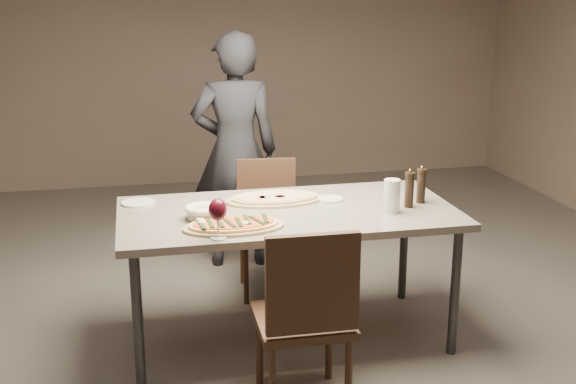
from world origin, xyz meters
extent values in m
plane|color=#5B564F|center=(0.00, 0.00, 0.00)|extent=(7.00, 7.00, 0.00)
plane|color=gray|center=(0.00, 3.50, 1.40)|extent=(6.00, 0.00, 6.00)
cube|color=slate|center=(0.00, 0.00, 0.73)|extent=(1.80, 0.90, 0.04)
cylinder|color=#333335|center=(-0.82, -0.37, 0.35)|extent=(0.05, 0.05, 0.71)
cylinder|color=#333335|center=(0.82, -0.37, 0.35)|extent=(0.05, 0.05, 0.71)
cylinder|color=#333335|center=(-0.82, 0.37, 0.35)|extent=(0.05, 0.05, 0.71)
cylinder|color=#333335|center=(0.82, 0.37, 0.35)|extent=(0.05, 0.05, 0.71)
ellipsoid|color=white|center=(-0.49, -0.18, 0.79)|extent=(0.04, 0.04, 0.01)
ellipsoid|color=white|center=(-0.49, -0.22, 0.79)|extent=(0.04, 0.04, 0.01)
ellipsoid|color=white|center=(-0.27, -0.28, 0.79)|extent=(0.04, 0.04, 0.01)
cube|color=#203014|center=(-0.49, -0.26, 0.79)|extent=(0.04, 0.15, 0.01)
cube|color=#203014|center=(-0.44, -0.25, 0.79)|extent=(0.03, 0.14, 0.01)
cube|color=#203014|center=(-0.40, -0.26, 0.79)|extent=(0.03, 0.14, 0.01)
cube|color=#203014|center=(-0.35, -0.26, 0.79)|extent=(0.05, 0.14, 0.01)
cube|color=#203014|center=(-0.30, -0.26, 0.79)|extent=(0.02, 0.14, 0.01)
cube|color=#203014|center=(-0.26, -0.23, 0.79)|extent=(0.02, 0.14, 0.01)
cube|color=#203014|center=(-0.21, -0.25, 0.79)|extent=(0.06, 0.14, 0.01)
cube|color=#203014|center=(-0.17, -0.23, 0.79)|extent=(0.03, 0.14, 0.01)
cylinder|color=#C87B80|center=(-0.01, 0.15, 0.79)|extent=(0.06, 0.06, 0.00)
cylinder|color=#C87B80|center=(-0.13, 0.15, 0.79)|extent=(0.06, 0.06, 0.00)
cylinder|color=#C87B80|center=(-0.02, 0.14, 0.79)|extent=(0.06, 0.06, 0.00)
cylinder|color=#C87B80|center=(-0.10, 0.15, 0.79)|extent=(0.06, 0.06, 0.00)
cylinder|color=beige|center=(-0.46, -0.06, 0.78)|extent=(0.17, 0.17, 0.07)
torus|color=beige|center=(-0.46, -0.06, 0.81)|extent=(0.20, 0.20, 0.03)
cube|color=olive|center=(-0.43, -0.06, 0.80)|extent=(0.06, 0.05, 0.04)
cube|color=olive|center=(-0.45, -0.04, 0.80)|extent=(0.05, 0.05, 0.04)
cube|color=olive|center=(-0.47, -0.05, 0.80)|extent=(0.06, 0.06, 0.04)
cube|color=olive|center=(-0.47, -0.07, 0.80)|extent=(0.07, 0.07, 0.04)
cube|color=olive|center=(-0.45, -0.08, 0.80)|extent=(0.06, 0.07, 0.04)
cylinder|color=white|center=(0.27, 0.12, 0.76)|extent=(0.14, 0.14, 0.02)
cylinder|color=#9BA63D|center=(0.27, 0.12, 0.76)|extent=(0.10, 0.10, 0.00)
cylinder|color=black|center=(0.65, -0.09, 0.84)|extent=(0.05, 0.05, 0.17)
cylinder|color=black|center=(0.65, -0.09, 0.93)|extent=(0.06, 0.06, 0.02)
sphere|color=gold|center=(0.65, -0.09, 0.95)|extent=(0.02, 0.02, 0.02)
cylinder|color=black|center=(0.75, -0.02, 0.84)|extent=(0.05, 0.05, 0.17)
cylinder|color=black|center=(0.75, -0.02, 0.93)|extent=(0.05, 0.05, 0.02)
sphere|color=gold|center=(0.75, -0.02, 0.95)|extent=(0.02, 0.02, 0.02)
cylinder|color=silver|center=(0.53, -0.16, 0.84)|extent=(0.09, 0.09, 0.18)
cylinder|color=silver|center=(-0.42, -0.38, 0.75)|extent=(0.08, 0.08, 0.01)
cylinder|color=silver|center=(-0.42, -0.38, 0.80)|extent=(0.01, 0.01, 0.09)
ellipsoid|color=#420915|center=(-0.42, -0.38, 0.89)|extent=(0.09, 0.09, 0.11)
cylinder|color=white|center=(-0.78, 0.29, 0.76)|extent=(0.18, 0.18, 0.01)
cube|color=#3C2619|center=(-0.07, -0.65, 0.42)|extent=(0.44, 0.44, 0.04)
cylinder|color=#3C2619|center=(0.10, -0.83, 0.20)|extent=(0.04, 0.04, 0.40)
cylinder|color=#3C2619|center=(-0.25, -0.48, 0.20)|extent=(0.04, 0.04, 0.40)
cylinder|color=#3C2619|center=(0.10, -0.48, 0.20)|extent=(0.04, 0.04, 0.40)
cube|color=#3C2619|center=(-0.08, -0.85, 0.68)|extent=(0.41, 0.05, 0.45)
cube|color=#3C2619|center=(0.02, 0.64, 0.39)|extent=(0.43, 0.43, 0.04)
cylinder|color=#3C2619|center=(0.19, 0.79, 0.19)|extent=(0.03, 0.03, 0.37)
cylinder|color=#3C2619|center=(-0.13, 0.81, 0.19)|extent=(0.03, 0.03, 0.37)
cylinder|color=#3C2619|center=(0.17, 0.46, 0.19)|extent=(0.03, 0.03, 0.37)
cylinder|color=#3C2619|center=(-0.16, 0.49, 0.19)|extent=(0.03, 0.03, 0.37)
cube|color=#3C2619|center=(0.03, 0.82, 0.63)|extent=(0.38, 0.07, 0.42)
imported|color=black|center=(-0.11, 1.20, 0.82)|extent=(0.62, 0.43, 1.63)
camera|label=1|loc=(-0.79, -3.61, 1.90)|focal=45.00mm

